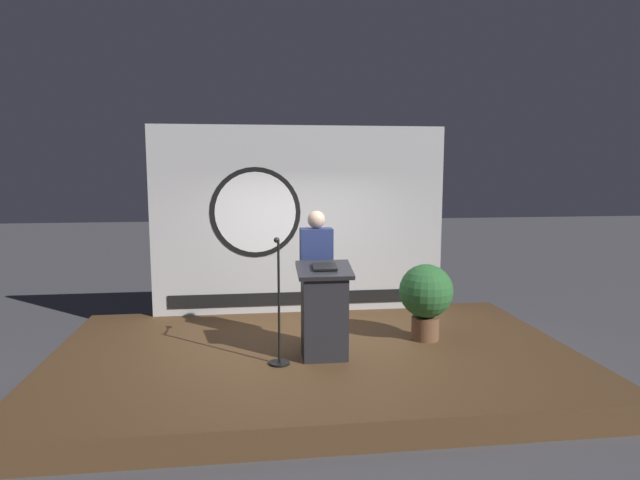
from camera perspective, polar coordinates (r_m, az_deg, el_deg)
The scene contains 7 objects.
ground_plane at distance 6.99m, azimuth -0.59°, elevation -13.76°, with size 40.00×40.00×0.00m, color #4C4C51.
stage_platform at distance 6.94m, azimuth -0.59°, elevation -12.60°, with size 6.40×4.00×0.30m, color brown.
banner_display at distance 8.38m, azimuth -2.30°, elevation 2.03°, with size 4.52×0.12×2.88m.
podium at distance 6.45m, azimuth 0.46°, elevation -7.59°, with size 0.64×0.50×1.14m.
speaker_person at distance 6.83m, azimuth -0.39°, elevation -3.93°, with size 0.40×0.26×1.72m.
microphone_stand at distance 6.32m, azimuth -4.35°, elevation -8.41°, with size 0.24×0.52×1.45m.
potted_plant at distance 7.25m, azimuth 11.07°, elevation -5.66°, with size 0.70×0.70×1.00m.
Camera 1 is at (-0.77, -6.46, 2.55)m, focal length 30.45 mm.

